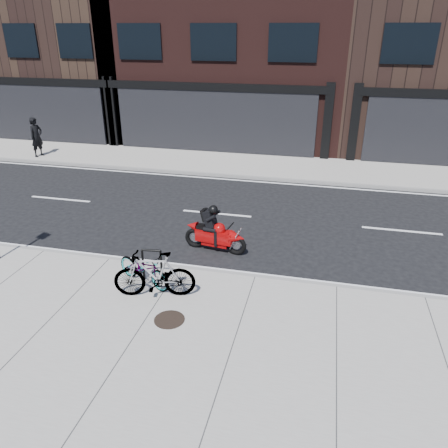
% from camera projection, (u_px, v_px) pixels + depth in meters
% --- Properties ---
extents(ground, '(120.00, 120.00, 0.00)m').
position_uv_depth(ground, '(201.00, 239.00, 13.20)').
color(ground, black).
rests_on(ground, ground).
extents(sidewalk_near, '(60.00, 6.00, 0.13)m').
position_uv_depth(sidewalk_near, '(131.00, 344.00, 8.74)').
color(sidewalk_near, gray).
rests_on(sidewalk_near, ground).
extents(sidewalk_far, '(60.00, 3.50, 0.13)m').
position_uv_depth(sidewalk_far, '(247.00, 165.00, 20.04)').
color(sidewalk_far, gray).
rests_on(sidewalk_far, ground).
extents(building_midwest, '(10.00, 10.00, 12.00)m').
position_uv_depth(building_midwest, '(73.00, 24.00, 26.07)').
color(building_midwest, black).
rests_on(building_midwest, ground).
extents(bike_rack, '(0.51, 0.12, 0.86)m').
position_uv_depth(bike_rack, '(152.00, 262.00, 10.61)').
color(bike_rack, black).
rests_on(bike_rack, sidewalk_near).
extents(bicycle_front, '(1.74, 1.19, 0.87)m').
position_uv_depth(bicycle_front, '(144.00, 268.00, 10.51)').
color(bicycle_front, gray).
rests_on(bicycle_front, sidewalk_near).
extents(bicycle_rear, '(1.96, 0.95, 1.13)m').
position_uv_depth(bicycle_rear, '(154.00, 275.00, 9.96)').
color(bicycle_rear, gray).
rests_on(bicycle_rear, sidewalk_near).
extents(motorcycle, '(1.87, 0.62, 1.40)m').
position_uv_depth(motorcycle, '(218.00, 233.00, 12.26)').
color(motorcycle, black).
rests_on(motorcycle, ground).
extents(pedestrian, '(0.59, 0.76, 1.85)m').
position_uv_depth(pedestrian, '(37.00, 137.00, 20.76)').
color(pedestrian, black).
rests_on(pedestrian, sidewalk_far).
extents(manhole_cover, '(0.88, 0.88, 0.02)m').
position_uv_depth(manhole_cover, '(169.00, 320.00, 9.34)').
color(manhole_cover, black).
rests_on(manhole_cover, sidewalk_near).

